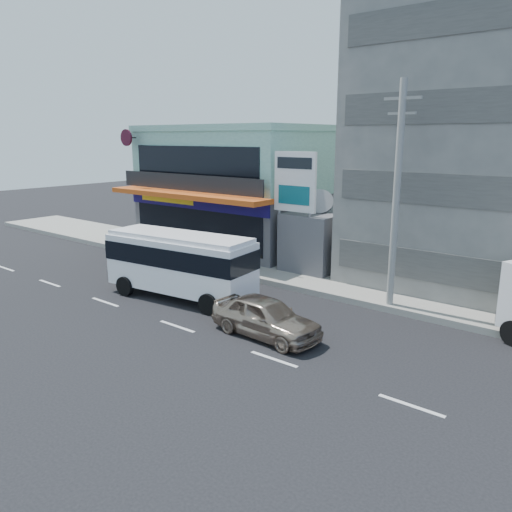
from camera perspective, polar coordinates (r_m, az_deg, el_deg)
The scene contains 10 objects.
ground at distance 21.11m, azimuth -9.00°, elevation -7.96°, with size 120.00×120.00×0.00m, color black.
sidewalk at distance 25.70m, azimuth 14.85°, elevation -3.97°, with size 70.00×5.00×0.30m, color gray.
shop_building at distance 35.48m, azimuth -1.29°, elevation 7.55°, with size 12.40×11.70×8.00m.
gap_structure at distance 29.66m, azimuth 8.21°, elevation 1.85°, with size 3.00×6.00×3.50m, color #4D4C52.
satellite_dish at distance 28.51m, azimuth 7.30°, elevation 5.13°, with size 1.50×1.50×0.15m, color slate.
billboard at distance 27.11m, azimuth 4.47°, elevation 7.66°, with size 2.60×0.18×6.90m.
utility_pole_near at distance 22.40m, azimuth 15.75°, elevation 6.55°, with size 1.60×0.30×10.00m.
minibus at distance 24.19m, azimuth -8.68°, elevation -0.47°, with size 7.81×3.36×3.17m.
sedan at distance 19.63m, azimuth 1.12°, elevation -6.97°, with size 1.88×4.68×1.60m, color tan.
motorcycle_rider at distance 26.69m, azimuth -7.49°, elevation -1.70°, with size 1.80×0.92×2.20m.
Camera 1 is at (14.68, -13.09, 7.65)m, focal length 35.00 mm.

